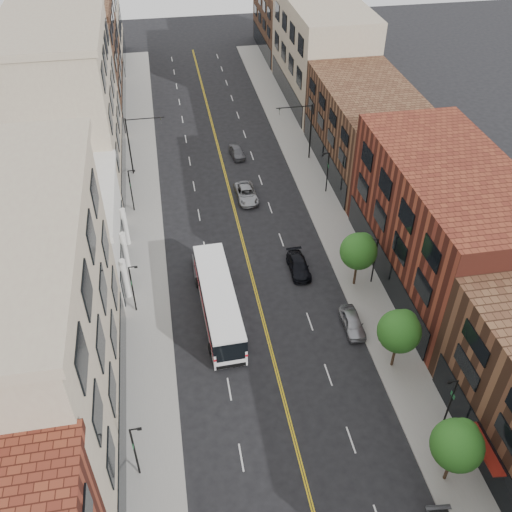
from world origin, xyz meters
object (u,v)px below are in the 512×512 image
car_lane_c (237,152)px  car_lane_behind (200,266)px  car_lane_a (299,266)px  car_parked_far (352,322)px  city_bus (218,300)px  car_lane_b (246,194)px

car_lane_c → car_lane_behind: bearing=-114.0°
car_lane_behind → car_lane_a: 9.50m
car_parked_far → car_lane_behind: bearing=141.9°
car_lane_behind → car_lane_c: size_ratio=1.05×
car_parked_far → car_lane_a: car_parked_far is taller
car_parked_far → car_lane_a: size_ratio=0.91×
city_bus → car_lane_a: 9.66m
car_parked_far → car_lane_c: 31.98m
car_parked_far → car_lane_behind: car_parked_far is taller
car_lane_b → car_lane_c: bearing=85.6°
car_lane_a → car_lane_b: 13.76m
car_lane_behind → car_lane_b: 13.45m
car_lane_behind → car_lane_b: (6.45, 11.81, 0.03)m
car_parked_far → car_lane_a: bearing=109.9°
city_bus → car_lane_a: (8.34, 4.71, -1.24)m
car_parked_far → car_lane_behind: (-12.17, 9.88, -0.04)m
city_bus → car_lane_c: bearing=76.5°
car_parked_far → city_bus: bearing=163.5°
car_lane_behind → car_lane_c: bearing=-106.8°
car_lane_b → car_lane_c: (0.40, 9.85, -0.04)m
city_bus → car_lane_b: size_ratio=2.59×
car_parked_far → car_lane_b: 22.43m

